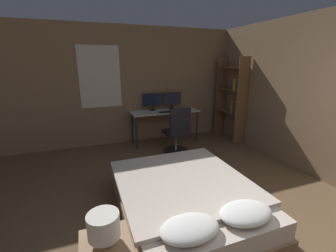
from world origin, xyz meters
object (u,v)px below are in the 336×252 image
bed (186,201)px  bedside_lamp (104,226)px  office_chair (177,134)px  bookshelf (233,96)px  monitor_left (152,101)px  computer_mouse (179,111)px  keyboard (167,112)px  monitor_right (172,99)px  desk (165,115)px

bed → bedside_lamp: bearing=-144.6°
office_chair → bookshelf: bearing=12.9°
bed → bookshelf: (2.35, 2.37, 0.86)m
monitor_left → computer_mouse: (0.54, -0.35, -0.21)m
bedside_lamp → computer_mouse: bedside_lamp is taller
bedside_lamp → computer_mouse: (2.03, 3.32, 0.05)m
keyboard → office_chair: office_chair is taller
monitor_right → computer_mouse: monitor_right is taller
desk → monitor_right: 0.45m
monitor_left → bookshelf: (1.88, -0.57, 0.10)m
computer_mouse → desk: bearing=148.5°
bed → desk: size_ratio=1.21×
office_chair → monitor_right: bearing=74.9°
computer_mouse → bedside_lamp: bearing=-121.4°
monitor_right → bookshelf: bearing=-22.7°
monitor_right → office_chair: (-0.26, -0.95, -0.59)m
bedside_lamp → bookshelf: bearing=42.6°
desk → bedside_lamp: bearing=-116.5°
monitor_left → office_chair: monitor_left is taller
bedside_lamp → monitor_left: 3.97m
bedside_lamp → monitor_right: bearing=61.5°
monitor_left → monitor_right: bearing=0.0°
bedside_lamp → monitor_right: (2.00, 3.67, 0.26)m
desk → monitor_right: bearing=35.0°
bookshelf → keyboard: bearing=172.3°
bed → monitor_left: monitor_left is taller
computer_mouse → monitor_left: bearing=146.8°
office_chair → keyboard: bearing=89.9°
monitor_left → keyboard: monitor_left is taller
keyboard → office_chair: 0.70m
monitor_right → keyboard: monitor_right is taller
bedside_lamp → desk: size_ratio=0.15×
bed → keyboard: bearing=74.4°
keyboard → bed: bearing=-105.6°
monitor_right → bed: bearing=-108.4°
office_chair → monitor_left: bearing=105.0°
bed → computer_mouse: bearing=68.7°
bedside_lamp → keyboard: size_ratio=0.64×
office_chair → bedside_lamp: bearing=-122.6°
desk → computer_mouse: (0.29, -0.18, 0.12)m
office_chair → bookshelf: 1.81m
bed → monitor_right: size_ratio=4.25×
desk → bookshelf: (1.63, -0.39, 0.43)m
keyboard → computer_mouse: 0.29m
bedside_lamp → monitor_left: bearing=68.0°
desk → monitor_left: size_ratio=3.50×
monitor_left → office_chair: (0.25, -0.95, -0.59)m
monitor_right → computer_mouse: size_ratio=6.60×
bed → monitor_left: bearing=81.0°
keyboard → bookshelf: (1.63, -0.22, 0.32)m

